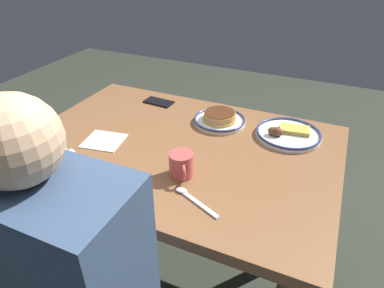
{
  "coord_description": "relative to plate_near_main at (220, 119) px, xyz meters",
  "views": [
    {
      "loc": [
        -0.52,
        1.01,
        1.46
      ],
      "look_at": [
        -0.07,
        0.01,
        0.78
      ],
      "focal_mm": 31.46,
      "sensor_mm": 36.0,
      "label": 1
    }
  ],
  "objects": [
    {
      "name": "ground_plane",
      "position": [
        0.09,
        0.24,
        -0.77
      ],
      "size": [
        6.0,
        6.0,
        0.0
      ],
      "primitive_type": "plane",
      "color": "#2E3228"
    },
    {
      "name": "fork_near",
      "position": [
        0.37,
        0.48,
        -0.02
      ],
      "size": [
        0.19,
        0.09,
        0.01
      ],
      "color": "silver",
      "rests_on": "dining_table"
    },
    {
      "name": "dining_table",
      "position": [
        0.09,
        0.24,
        -0.11
      ],
      "size": [
        1.24,
        0.86,
        0.75
      ],
      "color": "brown",
      "rests_on": "ground_plane"
    },
    {
      "name": "coffee_mug",
      "position": [
        -0.01,
        0.41,
        0.02
      ],
      "size": [
        0.09,
        0.11,
        0.09
      ],
      "color": "#BF4C47",
      "rests_on": "dining_table"
    },
    {
      "name": "cell_phone",
      "position": [
        0.35,
        -0.07,
        -0.02
      ],
      "size": [
        0.15,
        0.08,
        0.01
      ],
      "primitive_type": "cube",
      "rotation": [
        0.0,
        0.0,
        -0.07
      ],
      "color": "black",
      "rests_on": "dining_table"
    },
    {
      "name": "plate_center_pancakes",
      "position": [
        -0.3,
        -0.0,
        -0.01
      ],
      "size": [
        0.27,
        0.27,
        0.05
      ],
      "color": "white",
      "rests_on": "dining_table"
    },
    {
      "name": "tea_spoon",
      "position": [
        -0.09,
        0.51,
        -0.02
      ],
      "size": [
        0.17,
        0.09,
        0.01
      ],
      "color": "silver",
      "rests_on": "dining_table"
    },
    {
      "name": "paper_napkin",
      "position": [
        0.37,
        0.34,
        -0.02
      ],
      "size": [
        0.17,
        0.16,
        0.0
      ],
      "primitive_type": "cube",
      "rotation": [
        0.0,
        0.0,
        0.17
      ],
      "color": "white",
      "rests_on": "dining_table"
    },
    {
      "name": "drinking_glass",
      "position": [
        0.35,
        0.6,
        0.03
      ],
      "size": [
        0.07,
        0.07,
        0.11
      ],
      "color": "silver",
      "rests_on": "dining_table"
    },
    {
      "name": "plate_near_main",
      "position": [
        0.0,
        0.0,
        0.0
      ],
      "size": [
        0.23,
        0.23,
        0.05
      ],
      "color": "silver",
      "rests_on": "dining_table"
    }
  ]
}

